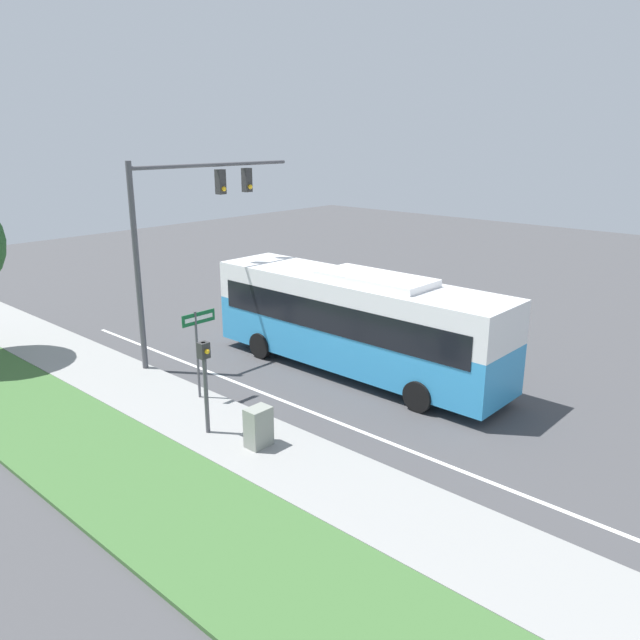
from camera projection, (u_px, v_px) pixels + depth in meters
ground_plane at (451, 400)px, 19.69m from camera, size 80.00×80.00×0.00m
sidewalk at (320, 475)px, 15.28m from camera, size 2.80×80.00×0.12m
grass_verge at (217, 535)px, 13.01m from camera, size 3.60×80.00×0.10m
lane_divider_near at (383, 440)px, 17.14m from camera, size 0.14×30.00×0.01m
bus at (355, 318)px, 21.50m from camera, size 2.74×11.30×3.63m
signal_gantry at (185, 219)px, 22.14m from camera, size 7.14×0.41×7.26m
pedestrian_signal at (205, 373)px, 16.84m from camera, size 0.28×0.34×2.75m
street_sign at (198, 340)px, 19.16m from camera, size 1.22×0.08×2.93m
utility_cabinet at (258, 427)px, 16.44m from camera, size 0.67×0.48×1.08m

